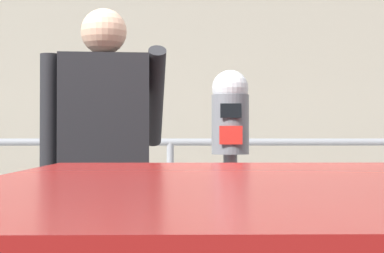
{
  "coord_description": "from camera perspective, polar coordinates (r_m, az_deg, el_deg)",
  "views": [
    {
      "loc": [
        -0.04,
        -2.96,
        1.2
      ],
      "look_at": [
        0.09,
        0.59,
        1.26
      ],
      "focal_mm": 65.67,
      "sensor_mm": 36.0,
      "label": 1
    }
  ],
  "objects": [
    {
      "name": "parking_meter",
      "position": [
        3.49,
        3.13,
        -1.33
      ],
      "size": [
        0.19,
        0.2,
        1.39
      ],
      "rotation": [
        0.0,
        0.0,
        3.08
      ],
      "color": "slate",
      "rests_on": "sidewalk_curb"
    },
    {
      "name": "pedestrian_at_meter",
      "position": [
        3.48,
        -7.2,
        -2.39
      ],
      "size": [
        0.62,
        0.55,
        1.69
      ],
      "rotation": [
        0.0,
        0.0,
        0.07
      ],
      "color": "black",
      "rests_on": "sidewalk_curb"
    },
    {
      "name": "backdrop_wall",
      "position": [
        7.87,
        -1.87,
        1.69
      ],
      "size": [
        32.0,
        0.5,
        3.14
      ],
      "primitive_type": "cube",
      "color": "#ADA38E",
      "rests_on": "ground"
    },
    {
      "name": "background_railing",
      "position": [
        5.9,
        -1.78,
        -3.9
      ],
      "size": [
        24.06,
        0.06,
        1.05
      ],
      "color": "gray",
      "rests_on": "sidewalk_curb"
    }
  ]
}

